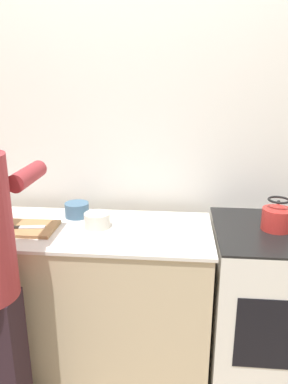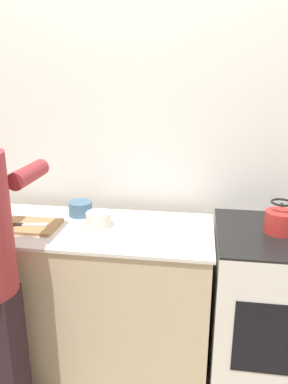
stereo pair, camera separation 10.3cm
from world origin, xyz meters
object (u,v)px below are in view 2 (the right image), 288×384
(oven, at_px, (265,307))
(knife, at_px, (26,225))
(cutting_board, at_px, (30,226))
(kettle, at_px, (280,219))
(bowl_prep, at_px, (99,219))

(oven, relative_size, knife, 4.02)
(oven, xyz_separation_m, cutting_board, (-1.34, -0.09, 0.45))
(oven, relative_size, kettle, 5.23)
(oven, bearing_deg, bowl_prep, -178.90)
(knife, relative_size, kettle, 1.30)
(bowl_prep, bearing_deg, oven, 1.10)
(oven, distance_m, kettle, 0.54)
(knife, relative_size, bowl_prep, 1.59)
(cutting_board, xyz_separation_m, knife, (-0.01, -0.02, 0.01))
(knife, bearing_deg, oven, -3.61)
(cutting_board, bearing_deg, kettle, 4.04)
(oven, height_order, knife, knife)
(knife, xyz_separation_m, bowl_prep, (0.40, 0.09, 0.02))
(cutting_board, xyz_separation_m, kettle, (1.37, 0.10, 0.08))
(cutting_board, bearing_deg, oven, 3.82)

